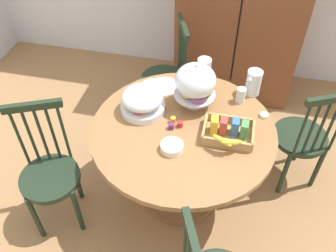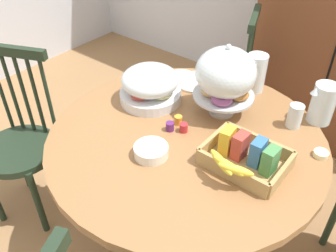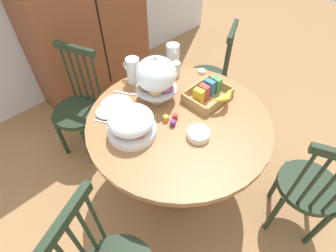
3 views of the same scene
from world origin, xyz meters
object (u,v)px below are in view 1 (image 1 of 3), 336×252
object	(u,v)px
windsor_chair_far_side	(50,175)
milk_pitcher	(204,72)
windsor_chair_by_cabinet	(302,139)
china_plate_large	(164,87)
pastry_stand_with_dome	(195,82)
china_plate_small	(152,85)
orange_juice_pitcher	(253,83)
cereal_basket	(228,132)
butter_dish	(264,115)
dining_table	(182,150)
drinking_glass	(241,95)
cereal_bowl	(172,147)
windsor_chair_facing_door	(166,79)
fruit_platter_covered	(143,101)

from	to	relation	value
windsor_chair_far_side	milk_pitcher	size ratio (longest dim) A/B	5.00
windsor_chair_by_cabinet	china_plate_large	distance (m)	1.08
pastry_stand_with_dome	china_plate_small	distance (m)	0.39
orange_juice_pitcher	cereal_basket	bearing A→B (deg)	-104.42
milk_pitcher	butter_dish	xyz separation A→B (m)	(0.45, -0.28, -0.08)
dining_table	china_plate_small	bearing A→B (deg)	129.49
china_plate_small	drinking_glass	distance (m)	0.64
windsor_chair_far_side	butter_dish	distance (m)	1.49
butter_dish	cereal_bowl	bearing A→B (deg)	-141.84
dining_table	milk_pitcher	bearing A→B (deg)	84.30
windsor_chair_facing_door	pastry_stand_with_dome	xyz separation A→B (m)	(0.33, -0.61, 0.48)
drinking_glass	windsor_chair_by_cabinet	bearing A→B (deg)	2.10
cereal_basket	windsor_chair_by_cabinet	bearing A→B (deg)	35.26
china_plate_large	butter_dish	bearing A→B (deg)	-12.39
windsor_chair_facing_door	china_plate_small	bearing A→B (deg)	-89.87
cereal_bowl	butter_dish	world-z (taller)	cereal_bowl
butter_dish	windsor_chair_facing_door	bearing A→B (deg)	142.40
dining_table	windsor_chair_facing_door	world-z (taller)	windsor_chair_facing_door
milk_pitcher	china_plate_large	xyz separation A→B (m)	(-0.26, -0.13, -0.08)
orange_juice_pitcher	cereal_bowl	size ratio (longest dim) A/B	1.33
cereal_bowl	butter_dish	bearing A→B (deg)	38.16
fruit_platter_covered	drinking_glass	xyz separation A→B (m)	(0.63, 0.24, -0.03)
cereal_basket	butter_dish	size ratio (longest dim) A/B	5.27
china_plate_small	butter_dish	distance (m)	0.82
pastry_stand_with_dome	drinking_glass	xyz separation A→B (m)	(0.31, 0.11, -0.14)
milk_pitcher	cereal_bowl	xyz separation A→B (m)	(-0.08, -0.71, -0.07)
fruit_platter_covered	drinking_glass	distance (m)	0.68
windsor_chair_by_cabinet	drinking_glass	bearing A→B (deg)	-177.90
cereal_bowl	dining_table	bearing A→B (deg)	80.36
china_plate_small	orange_juice_pitcher	bearing A→B (deg)	7.49
china_plate_large	fruit_platter_covered	bearing A→B (deg)	-106.87
china_plate_large	dining_table	bearing A→B (deg)	-61.06
dining_table	drinking_glass	distance (m)	0.55
cereal_basket	windsor_chair_facing_door	bearing A→B (deg)	124.32
milk_pitcher	drinking_glass	distance (m)	0.33
drinking_glass	butter_dish	xyz separation A→B (m)	(0.17, -0.12, -0.04)
cereal_bowl	drinking_glass	distance (m)	0.65
windsor_chair_far_side	cereal_bowl	size ratio (longest dim) A/B	6.96
windsor_chair_far_side	china_plate_small	size ratio (longest dim) A/B	6.50
pastry_stand_with_dome	dining_table	bearing A→B (deg)	-96.36
orange_juice_pitcher	milk_pitcher	distance (m)	0.36
cereal_basket	butter_dish	distance (m)	0.33
windsor_chair_by_cabinet	pastry_stand_with_dome	distance (m)	0.94
milk_pitcher	butter_dish	size ratio (longest dim) A/B	3.25
china_plate_small	butter_dish	bearing A→B (deg)	-9.64
cereal_basket	orange_juice_pitcher	bearing A→B (deg)	75.58
china_plate_large	cereal_bowl	world-z (taller)	cereal_bowl
dining_table	cereal_bowl	size ratio (longest dim) A/B	8.59
milk_pitcher	china_plate_large	distance (m)	0.31
china_plate_large	cereal_bowl	distance (m)	0.61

